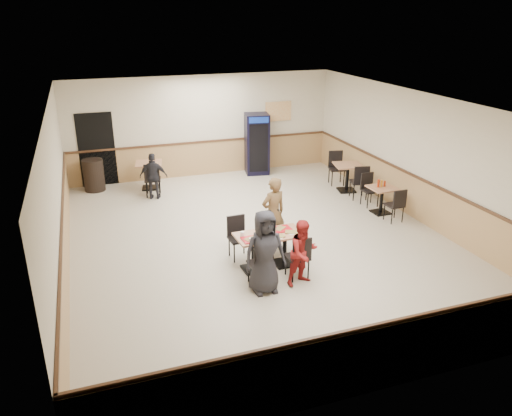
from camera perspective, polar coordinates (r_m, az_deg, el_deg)
name	(u,v)px	position (r m, az deg, el deg)	size (l,w,h in m)	color
ground	(259,239)	(11.08, 0.32, -3.53)	(10.00, 10.00, 0.00)	beige
room_shell	(289,173)	(13.69, 3.78, 4.00)	(10.00, 10.00, 10.00)	silver
main_table	(269,245)	(9.71, 1.53, -4.26)	(1.34, 0.71, 0.71)	black
main_chairs	(267,247)	(9.71, 1.27, -4.43)	(1.22, 1.59, 0.90)	black
diner_woman_left	(265,252)	(8.77, 1.01, -5.06)	(0.76, 0.49, 1.55)	#222227
diner_woman_right	(303,253)	(9.12, 5.42, -5.09)	(0.61, 0.47, 1.25)	maroon
diner_man_opposite	(273,213)	(10.41, 2.00, -0.58)	(0.57, 0.37, 1.56)	brown
lone_diner	(154,176)	(13.51, -11.62, 3.57)	(0.73, 0.30, 1.25)	#222227
tabletop_clutter	(268,234)	(9.55, 1.41, -3.00)	(1.16, 0.60, 0.12)	red
side_table_near	(382,196)	(12.70, 14.19, 1.35)	(0.66, 0.66, 0.68)	black
side_table_near_chair_south	(394,204)	(12.29, 15.53, 0.42)	(0.40, 0.40, 0.86)	black
side_table_near_chair_north	(370,190)	(13.14, 12.91, 2.04)	(0.40, 0.40, 0.86)	black
side_table_far	(347,173)	(14.08, 10.41, 3.91)	(0.86, 0.86, 0.77)	black
side_table_far_chair_south	(359,181)	(13.58, 11.66, 3.05)	(0.45, 0.45, 0.98)	black
side_table_far_chair_north	(337,168)	(14.60, 9.23, 4.53)	(0.45, 0.45, 0.98)	black
condiment_caddy	(381,183)	(12.62, 14.08, 2.75)	(0.23, 0.06, 0.20)	#A42B0B
back_table	(149,171)	(14.37, -12.09, 4.12)	(0.83, 0.83, 0.76)	black
back_table_chair_lone	(153,179)	(13.80, -11.74, 3.32)	(0.45, 0.45, 0.97)	black
pepsi_cooler	(257,144)	(15.36, 0.10, 7.34)	(0.81, 0.81, 1.84)	black
trash_bin	(94,175)	(14.63, -18.06, 3.59)	(0.57, 0.57, 0.89)	black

